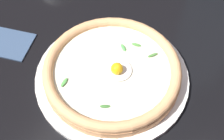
# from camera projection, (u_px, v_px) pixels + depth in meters

# --- Properties ---
(ground_plane) EXTENTS (2.40, 2.40, 0.03)m
(ground_plane) POSITION_uv_depth(u_px,v_px,m) (116.00, 82.00, 0.71)
(ground_plane) COLOR black
(ground_plane) RESTS_ON ground
(pizza_plate) EXTENTS (0.35, 0.35, 0.01)m
(pizza_plate) POSITION_uv_depth(u_px,v_px,m) (112.00, 77.00, 0.69)
(pizza_plate) COLOR white
(pizza_plate) RESTS_ON ground
(pizza) EXTENTS (0.31, 0.31, 0.05)m
(pizza) POSITION_uv_depth(u_px,v_px,m) (112.00, 70.00, 0.67)
(pizza) COLOR tan
(pizza) RESTS_ON pizza_plate
(folded_napkin) EXTENTS (0.17, 0.14, 0.01)m
(folded_napkin) POSITION_uv_depth(u_px,v_px,m) (3.00, 42.00, 0.76)
(folded_napkin) COLOR #334866
(folded_napkin) RESTS_ON ground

